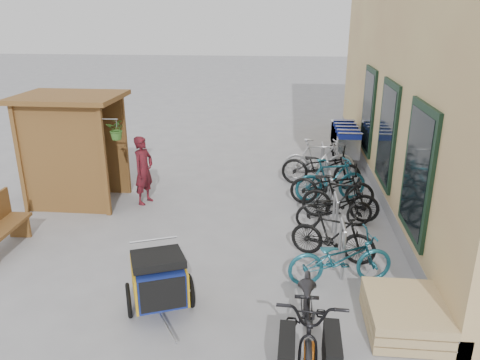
# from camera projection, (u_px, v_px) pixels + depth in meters

# --- Properties ---
(ground) EXTENTS (80.00, 80.00, 0.00)m
(ground) POSITION_uv_depth(u_px,v_px,m) (202.00, 264.00, 7.90)
(ground) COLOR #949496
(kiosk) EXTENTS (2.49, 1.65, 2.40)m
(kiosk) POSITION_uv_depth(u_px,v_px,m) (69.00, 135.00, 9.99)
(kiosk) COLOR brown
(kiosk) RESTS_ON ground
(bike_rack) EXTENTS (0.05, 5.35, 0.86)m
(bike_rack) POSITION_uv_depth(u_px,v_px,m) (330.00, 190.00, 9.76)
(bike_rack) COLOR #A5A8AD
(bike_rack) RESTS_ON ground
(pallet_stack) EXTENTS (1.00, 1.20, 0.40)m
(pallet_stack) POSITION_uv_depth(u_px,v_px,m) (405.00, 315.00, 6.24)
(pallet_stack) COLOR tan
(pallet_stack) RESTS_ON ground
(shopping_carts) EXTENTS (0.62, 2.47, 1.11)m
(shopping_carts) POSITION_uv_depth(u_px,v_px,m) (344.00, 138.00, 13.27)
(shopping_carts) COLOR silver
(shopping_carts) RESTS_ON ground
(child_trailer) EXTENTS (1.05, 1.59, 0.93)m
(child_trailer) POSITION_uv_depth(u_px,v_px,m) (159.00, 278.00, 6.54)
(child_trailer) COLOR navy
(child_trailer) RESTS_ON ground
(cargo_bike) EXTENTS (0.81, 2.19, 1.14)m
(cargo_bike) POSITION_uv_depth(u_px,v_px,m) (309.00, 319.00, 5.58)
(cargo_bike) COLOR black
(cargo_bike) RESTS_ON ground
(person_kiosk) EXTENTS (0.54, 0.65, 1.52)m
(person_kiosk) POSITION_uv_depth(u_px,v_px,m) (144.00, 170.00, 10.22)
(person_kiosk) COLOR maroon
(person_kiosk) RESTS_ON ground
(bike_0) EXTENTS (1.74, 0.93, 0.87)m
(bike_0) POSITION_uv_depth(u_px,v_px,m) (340.00, 258.00, 7.23)
(bike_0) COLOR #1B5C6F
(bike_0) RESTS_ON ground
(bike_1) EXTENTS (1.53, 0.89, 0.89)m
(bike_1) POSITION_uv_depth(u_px,v_px,m) (333.00, 236.00, 7.93)
(bike_1) COLOR black
(bike_1) RESTS_ON ground
(bike_2) EXTENTS (1.62, 0.83, 0.81)m
(bike_2) POSITION_uv_depth(u_px,v_px,m) (334.00, 208.00, 9.14)
(bike_2) COLOR black
(bike_2) RESTS_ON ground
(bike_3) EXTENTS (1.62, 0.74, 0.94)m
(bike_3) POSITION_uv_depth(u_px,v_px,m) (340.00, 198.00, 9.45)
(bike_3) COLOR black
(bike_3) RESTS_ON ground
(bike_4) EXTENTS (1.88, 0.89, 0.95)m
(bike_4) POSITION_uv_depth(u_px,v_px,m) (332.00, 186.00, 10.12)
(bike_4) COLOR black
(bike_4) RESTS_ON ground
(bike_5) EXTENTS (1.72, 0.89, 0.99)m
(bike_5) POSITION_uv_depth(u_px,v_px,m) (331.00, 180.00, 10.43)
(bike_5) COLOR #1B5C6F
(bike_5) RESTS_ON ground
(bike_6) EXTENTS (2.01, 1.01, 1.01)m
(bike_6) POSITION_uv_depth(u_px,v_px,m) (321.00, 167.00, 11.28)
(bike_6) COLOR black
(bike_6) RESTS_ON ground
(bike_7) EXTENTS (1.83, 0.59, 1.09)m
(bike_7) POSITION_uv_depth(u_px,v_px,m) (319.00, 160.00, 11.67)
(bike_7) COLOR #B5B5BA
(bike_7) RESTS_ON ground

